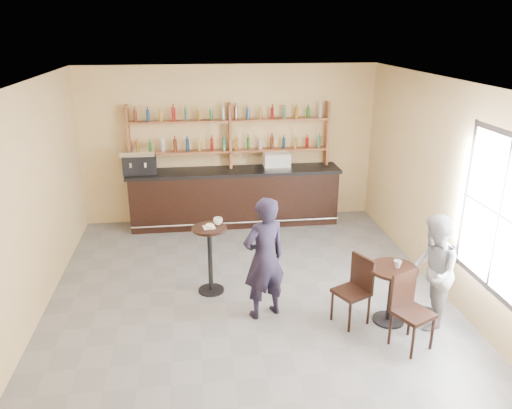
{
  "coord_description": "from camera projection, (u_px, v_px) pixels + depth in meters",
  "views": [
    {
      "loc": [
        -0.74,
        -6.54,
        3.93
      ],
      "look_at": [
        0.2,
        0.8,
        1.25
      ],
      "focal_mm": 35.0,
      "sensor_mm": 36.0,
      "label": 1
    }
  ],
  "objects": [
    {
      "name": "floor",
      "position": [
        250.0,
        301.0,
        7.52
      ],
      "size": [
        7.0,
        7.0,
        0.0
      ],
      "primitive_type": "plane",
      "color": "slate",
      "rests_on": "ground"
    },
    {
      "name": "ceiling",
      "position": [
        249.0,
        84.0,
        6.43
      ],
      "size": [
        7.0,
        7.0,
        0.0
      ],
      "primitive_type": "plane",
      "rotation": [
        3.14,
        0.0,
        0.0
      ],
      "color": "white",
      "rests_on": "wall_back"
    },
    {
      "name": "wall_back",
      "position": [
        230.0,
        145.0,
        10.24
      ],
      "size": [
        7.0,
        0.0,
        7.0
      ],
      "primitive_type": "plane",
      "rotation": [
        1.57,
        0.0,
        0.0
      ],
      "color": "#E5C082",
      "rests_on": "floor"
    },
    {
      "name": "wall_front",
      "position": [
        303.0,
        356.0,
        3.71
      ],
      "size": [
        7.0,
        0.0,
        7.0
      ],
      "primitive_type": "plane",
      "rotation": [
        -1.57,
        0.0,
        0.0
      ],
      "color": "#E5C082",
      "rests_on": "floor"
    },
    {
      "name": "wall_left",
      "position": [
        25.0,
        210.0,
        6.62
      ],
      "size": [
        0.0,
        7.0,
        7.0
      ],
      "primitive_type": "plane",
      "rotation": [
        1.57,
        0.0,
        1.57
      ],
      "color": "#E5C082",
      "rests_on": "floor"
    },
    {
      "name": "wall_right",
      "position": [
        451.0,
        192.0,
        7.33
      ],
      "size": [
        0.0,
        7.0,
        7.0
      ],
      "primitive_type": "plane",
      "rotation": [
        1.57,
        0.0,
        -1.57
      ],
      "color": "#E5C082",
      "rests_on": "floor"
    },
    {
      "name": "window_pane",
      "position": [
        500.0,
        215.0,
        6.18
      ],
      "size": [
        0.0,
        2.0,
        2.0
      ],
      "primitive_type": "plane",
      "rotation": [
        1.57,
        0.0,
        -1.57
      ],
      "color": "white",
      "rests_on": "wall_right"
    },
    {
      "name": "window_frame",
      "position": [
        499.0,
        215.0,
        6.18
      ],
      "size": [
        0.04,
        1.7,
        2.1
      ],
      "primitive_type": null,
      "color": "black",
      "rests_on": "wall_right"
    },
    {
      "name": "shelf_unit",
      "position": [
        230.0,
        136.0,
        10.05
      ],
      "size": [
        4.0,
        0.26,
        1.4
      ],
      "primitive_type": null,
      "color": "brown",
      "rests_on": "wall_back"
    },
    {
      "name": "liquor_bottles",
      "position": [
        230.0,
        127.0,
        9.99
      ],
      "size": [
        3.68,
        0.1,
        1.0
      ],
      "primitive_type": null,
      "color": "#8C5919",
      "rests_on": "shelf_unit"
    },
    {
      "name": "bar_counter",
      "position": [
        235.0,
        197.0,
        10.27
      ],
      "size": [
        4.29,
        0.84,
        1.16
      ],
      "primitive_type": null,
      "color": "black",
      "rests_on": "floor"
    },
    {
      "name": "espresso_machine",
      "position": [
        139.0,
        162.0,
        9.77
      ],
      "size": [
        0.7,
        0.5,
        0.46
      ],
      "primitive_type": null,
      "rotation": [
        0.0,
        0.0,
        0.14
      ],
      "color": "black",
      "rests_on": "bar_counter"
    },
    {
      "name": "pastry_case",
      "position": [
        276.0,
        161.0,
        10.12
      ],
      "size": [
        0.6,
        0.51,
        0.33
      ],
      "primitive_type": null,
      "rotation": [
        0.0,
        0.0,
        -0.15
      ],
      "color": "silver",
      "rests_on": "bar_counter"
    },
    {
      "name": "pedestal_table",
      "position": [
        210.0,
        260.0,
        7.62
      ],
      "size": [
        0.53,
        0.53,
        1.08
      ],
      "primitive_type": null,
      "rotation": [
        0.0,
        0.0,
        -0.01
      ],
      "color": "black",
      "rests_on": "floor"
    },
    {
      "name": "napkin",
      "position": [
        209.0,
        227.0,
        7.44
      ],
      "size": [
        0.2,
        0.2,
        0.0
      ],
      "primitive_type": "cube",
      "rotation": [
        0.0,
        0.0,
        0.16
      ],
      "color": "white",
      "rests_on": "pedestal_table"
    },
    {
      "name": "donut",
      "position": [
        210.0,
        226.0,
        7.42
      ],
      "size": [
        0.18,
        0.18,
        0.05
      ],
      "primitive_type": "torus",
      "rotation": [
        0.0,
        0.0,
        0.41
      ],
      "color": "#D5894E",
      "rests_on": "napkin"
    },
    {
      "name": "cup_pedestal",
      "position": [
        218.0,
        221.0,
        7.53
      ],
      "size": [
        0.14,
        0.14,
        0.11
      ],
      "primitive_type": "imported",
      "rotation": [
        0.0,
        0.0,
        -0.02
      ],
      "color": "white",
      "rests_on": "pedestal_table"
    },
    {
      "name": "man_main",
      "position": [
        264.0,
        258.0,
        6.87
      ],
      "size": [
        0.76,
        0.64,
        1.78
      ],
      "primitive_type": "imported",
      "rotation": [
        0.0,
        0.0,
        3.53
      ],
      "color": "black",
      "rests_on": "floor"
    },
    {
      "name": "cafe_table",
      "position": [
        391.0,
        295.0,
        6.87
      ],
      "size": [
        0.86,
        0.86,
        0.83
      ],
      "primitive_type": null,
      "rotation": [
        0.0,
        0.0,
        -0.39
      ],
      "color": "black",
      "rests_on": "floor"
    },
    {
      "name": "cup_cafe",
      "position": [
        398.0,
        264.0,
        6.72
      ],
      "size": [
        0.12,
        0.12,
        0.1
      ],
      "primitive_type": "imported",
      "rotation": [
        0.0,
        0.0,
        -0.1
      ],
      "color": "white",
      "rests_on": "cafe_table"
    },
    {
      "name": "chair_west",
      "position": [
        351.0,
        291.0,
        6.83
      ],
      "size": [
        0.56,
        0.56,
        0.96
      ],
      "primitive_type": null,
      "rotation": [
        0.0,
        0.0,
        -1.12
      ],
      "color": "black",
      "rests_on": "floor"
    },
    {
      "name": "chair_south",
      "position": [
        413.0,
        313.0,
        6.29
      ],
      "size": [
        0.58,
        0.58,
        1.0
      ],
      "primitive_type": null,
      "rotation": [
        0.0,
        0.0,
        0.45
      ],
      "color": "black",
      "rests_on": "floor"
    },
    {
      "name": "patron_second",
      "position": [
        432.0,
        272.0,
        6.69
      ],
      "size": [
        0.83,
        0.94,
        1.6
      ],
      "primitive_type": "imported",
      "rotation": [
        0.0,
        0.0,
        -1.92
      ],
      "color": "gray",
      "rests_on": "floor"
    }
  ]
}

